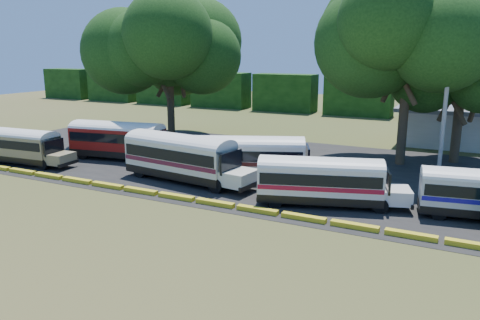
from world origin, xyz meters
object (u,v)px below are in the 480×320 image
at_px(bus_beige, 20,144).
at_px(bus_cream_west, 182,155).
at_px(bus_white_red, 323,179).
at_px(tree_west, 169,45).
at_px(bus_red, 120,138).

bearing_deg(bus_beige, bus_cream_west, 2.04).
bearing_deg(bus_white_red, tree_west, 128.79).
relative_size(bus_beige, tree_west, 0.64).
xyz_separation_m(bus_red, bus_white_red, (20.38, -4.40, -0.21)).
height_order(bus_red, bus_cream_west, bus_cream_west).
distance_m(bus_cream_west, bus_white_red, 11.31).
bearing_deg(bus_cream_west, bus_white_red, 2.92).
xyz_separation_m(bus_beige, bus_white_red, (27.03, 0.92, -0.00)).
relative_size(bus_white_red, tree_west, 0.66).
relative_size(bus_beige, bus_red, 0.89).
distance_m(bus_red, bus_cream_west, 9.78).
height_order(bus_red, bus_white_red, bus_red).
bearing_deg(bus_cream_west, bus_red, 165.72).
relative_size(bus_red, tree_west, 0.73).
bearing_deg(bus_red, tree_west, 89.95).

